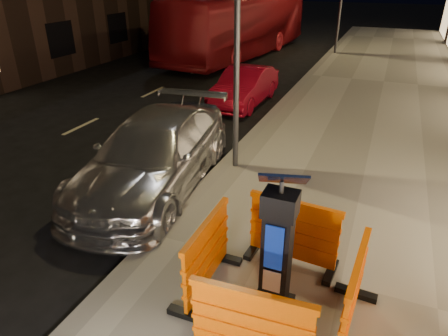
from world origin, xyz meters
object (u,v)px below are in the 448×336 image
at_px(barrier_front, 251,330).
at_px(barrier_back, 293,233).
at_px(car_red, 244,104).
at_px(bus_doubledecker, 240,56).
at_px(barrier_bldgside, 353,295).
at_px(parking_kiosk, 277,247).
at_px(car_silver, 157,186).
at_px(barrier_kerbside, 207,255).

relative_size(barrier_front, barrier_back, 1.00).
xyz_separation_m(car_red, bus_doubledecker, (-3.18, 8.09, 0.00)).
relative_size(barrier_front, barrier_bldgside, 1.00).
height_order(parking_kiosk, car_red, parking_kiosk).
xyz_separation_m(barrier_back, bus_doubledecker, (-6.70, 15.78, -0.69)).
xyz_separation_m(parking_kiosk, barrier_back, (0.00, 0.95, -0.42)).
distance_m(parking_kiosk, car_silver, 4.25).
distance_m(barrier_back, car_red, 8.49).
relative_size(barrier_back, barrier_bldgside, 1.00).
bearing_deg(barrier_kerbside, car_red, 16.20).
xyz_separation_m(barrier_kerbside, car_silver, (-2.32, 2.48, -0.69)).
height_order(parking_kiosk, barrier_front, parking_kiosk).
distance_m(barrier_front, barrier_bldgside, 1.34).
height_order(barrier_front, barrier_bldgside, same).
xyz_separation_m(parking_kiosk, barrier_bldgside, (0.95, 0.00, -0.42)).
xyz_separation_m(barrier_front, barrier_kerbside, (-0.95, 0.95, 0.00)).
height_order(barrier_front, car_red, barrier_front).
height_order(barrier_front, bus_doubledecker, bus_doubledecker).
bearing_deg(car_silver, barrier_front, -53.07).
xyz_separation_m(parking_kiosk, bus_doubledecker, (-6.70, 16.73, -1.11)).
distance_m(barrier_kerbside, car_silver, 3.47).
bearing_deg(barrier_kerbside, barrier_bldgside, -90.37).
xyz_separation_m(barrier_front, barrier_bldgside, (0.95, 0.95, 0.00)).
bearing_deg(barrier_bldgside, barrier_front, 138.63).
distance_m(barrier_front, bus_doubledecker, 18.92).
relative_size(barrier_back, car_silver, 0.27).
relative_size(barrier_front, bus_doubledecker, 0.11).
height_order(barrier_back, car_red, barrier_back).
relative_size(barrier_back, barrier_kerbside, 1.00).
distance_m(barrier_front, car_red, 10.24).
height_order(car_silver, car_red, car_silver).
relative_size(parking_kiosk, barrier_back, 1.40).
bearing_deg(car_red, barrier_front, -68.94).
bearing_deg(bus_doubledecker, barrier_kerbside, -65.40).
relative_size(barrier_bldgside, bus_doubledecker, 0.11).
bearing_deg(car_red, bus_doubledecker, 112.35).
xyz_separation_m(barrier_bldgside, car_silver, (-4.22, 2.48, -0.69)).
xyz_separation_m(car_silver, car_red, (-0.25, 6.16, 0.00)).
bearing_deg(barrier_back, bus_doubledecker, 117.64).
distance_m(parking_kiosk, barrier_back, 1.04).
bearing_deg(barrier_kerbside, car_silver, 42.76).
xyz_separation_m(parking_kiosk, barrier_kerbside, (-0.95, 0.00, -0.42)).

